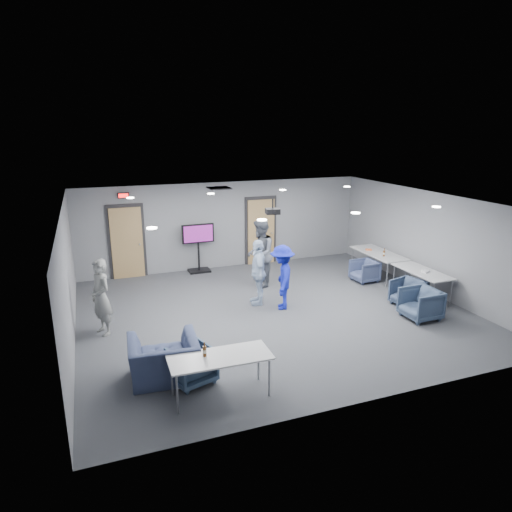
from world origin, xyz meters
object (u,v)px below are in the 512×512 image
object	(u,v)px
person_b	(260,253)
chair_front_a	(192,365)
chair_right_c	(420,304)
table_front_left	(220,359)
bottle_front	(205,351)
table_right_b	(422,273)
bottle_right	(384,253)
person_c	(258,272)
table_right_a	(379,254)
chair_front_b	(164,360)
chair_right_a	(364,271)
projector	(273,211)
tv_stand	(198,245)
person_d	(282,277)
chair_right_b	(408,293)
person_a	(101,297)

from	to	relation	value
person_b	chair_front_a	bearing A→B (deg)	-10.51
chair_right_c	table_front_left	world-z (taller)	table_front_left
chair_front_a	bottle_front	xyz separation A→B (m)	(0.12, -0.50, 0.50)
table_right_b	bottle_front	distance (m)	6.88
chair_right_c	bottle_right	xyz separation A→B (m)	(0.83, 2.63, 0.46)
person_b	table_front_left	xyz separation A→B (m)	(-2.57, -4.85, -0.28)
person_c	bottle_right	world-z (taller)	person_c
table_right_a	chair_right_c	bearing A→B (deg)	162.77
chair_front_b	table_right_a	world-z (taller)	chair_front_b
person_b	chair_right_a	bearing A→B (deg)	101.19
projector	tv_stand	bearing A→B (deg)	117.84
bottle_front	tv_stand	bearing A→B (deg)	77.27
chair_right_a	tv_stand	bearing A→B (deg)	-124.19
person_c	tv_stand	size ratio (longest dim) A/B	1.11
person_d	tv_stand	size ratio (longest dim) A/B	1.06
chair_front_a	table_right_b	world-z (taller)	table_right_b
person_b	chair_right_b	world-z (taller)	person_b
chair_right_c	chair_front_b	bearing A→B (deg)	-84.85
chair_right_b	person_c	bearing A→B (deg)	-127.94
projector	chair_front_b	bearing A→B (deg)	-130.26
person_d	projector	size ratio (longest dim) A/B	4.31
table_front_left	person_a	bearing A→B (deg)	119.61
person_b	chair_right_b	bearing A→B (deg)	72.68
table_front_left	tv_stand	world-z (taller)	tv_stand
table_front_left	tv_stand	distance (m)	6.87
tv_stand	person_a	bearing A→B (deg)	-129.92
bottle_right	chair_right_b	bearing A→B (deg)	-106.70
person_a	person_c	xyz separation A→B (m)	(3.76, 0.47, -0.00)
tv_stand	chair_right_a	bearing A→B (deg)	-31.05
person_c	chair_right_a	world-z (taller)	person_c
tv_stand	person_b	bearing A→B (deg)	-55.60
chair_right_c	table_right_b	size ratio (longest dim) A/B	0.47
person_b	chair_right_a	size ratio (longest dim) A/B	2.78
bottle_right	chair_right_a	bearing A→B (deg)	169.20
person_b	person_c	bearing A→B (deg)	0.55
bottle_right	tv_stand	bearing A→B (deg)	150.97
chair_right_a	bottle_right	xyz separation A→B (m)	(0.55, -0.10, 0.50)
bottle_front	person_c	bearing A→B (deg)	57.33
chair_right_b	bottle_right	xyz separation A→B (m)	(0.55, 1.83, 0.49)
projector	person_c	bearing A→B (deg)	146.60
table_front_left	bottle_right	bearing A→B (deg)	35.18
person_b	table_right_a	size ratio (longest dim) A/B	0.98
person_d	chair_right_b	xyz separation A→B (m)	(3.05, -0.92, -0.47)
chair_right_c	bottle_front	xyz separation A→B (m)	(-5.49, -1.34, 0.46)
chair_right_a	projector	distance (m)	3.92
chair_front_b	table_right_b	size ratio (longest dim) A/B	0.70
person_a	chair_right_a	bearing A→B (deg)	73.27
person_a	person_c	world-z (taller)	person_a
table_right_b	tv_stand	world-z (taller)	tv_stand
chair_right_c	projector	distance (m)	4.08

